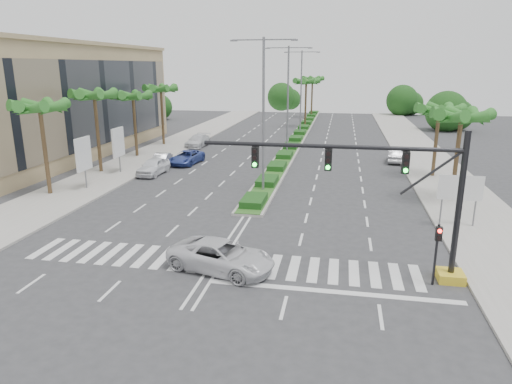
% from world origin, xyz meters
% --- Properties ---
extents(ground, '(160.00, 160.00, 0.00)m').
position_xyz_m(ground, '(0.00, 0.00, 0.00)').
color(ground, '#333335').
rests_on(ground, ground).
extents(footpath_right, '(6.00, 120.00, 0.15)m').
position_xyz_m(footpath_right, '(15.20, 20.00, 0.07)').
color(footpath_right, gray).
rests_on(footpath_right, ground).
extents(footpath_left, '(6.00, 120.00, 0.15)m').
position_xyz_m(footpath_left, '(-15.20, 20.00, 0.07)').
color(footpath_left, gray).
rests_on(footpath_left, ground).
extents(median, '(2.20, 75.00, 0.20)m').
position_xyz_m(median, '(0.00, 45.00, 0.10)').
color(median, gray).
rests_on(median, ground).
extents(median_grass, '(1.80, 75.00, 0.04)m').
position_xyz_m(median_grass, '(0.00, 45.00, 0.22)').
color(median_grass, '#2A4F1B').
rests_on(median_grass, median).
extents(building, '(12.00, 36.00, 12.00)m').
position_xyz_m(building, '(-26.00, 26.00, 6.00)').
color(building, tan).
rests_on(building, ground).
extents(signal_gantry, '(12.60, 1.20, 7.20)m').
position_xyz_m(signal_gantry, '(9.27, -0.00, 3.46)').
color(signal_gantry, gold).
rests_on(signal_gantry, ground).
extents(pedestrian_signal, '(0.28, 0.36, 3.00)m').
position_xyz_m(pedestrian_signal, '(10.60, -0.68, 2.04)').
color(pedestrian_signal, black).
rests_on(pedestrian_signal, ground).
extents(direction_sign, '(2.70, 0.11, 3.40)m').
position_xyz_m(direction_sign, '(13.50, 7.99, 2.45)').
color(direction_sign, slate).
rests_on(direction_sign, ground).
extents(billboard_near, '(0.18, 2.10, 4.35)m').
position_xyz_m(billboard_near, '(-14.50, 12.00, 2.96)').
color(billboard_near, slate).
rests_on(billboard_near, ground).
extents(billboard_far, '(0.18, 2.10, 4.35)m').
position_xyz_m(billboard_far, '(-14.50, 18.00, 2.96)').
color(billboard_far, slate).
rests_on(billboard_far, ground).
extents(palm_left_near, '(4.57, 4.68, 7.55)m').
position_xyz_m(palm_left_near, '(-16.50, 10.00, 6.69)').
color(palm_left_near, brown).
rests_on(palm_left_near, ground).
extents(palm_left_mid, '(4.57, 4.68, 7.95)m').
position_xyz_m(palm_left_mid, '(-16.50, 18.00, 7.08)').
color(palm_left_mid, brown).
rests_on(palm_left_mid, ground).
extents(palm_left_far, '(4.57, 4.68, 7.35)m').
position_xyz_m(palm_left_far, '(-16.50, 26.00, 6.50)').
color(palm_left_far, brown).
rests_on(palm_left_far, ground).
extents(palm_left_end, '(4.57, 4.68, 7.75)m').
position_xyz_m(palm_left_end, '(-16.50, 34.00, 6.88)').
color(palm_left_end, brown).
rests_on(palm_left_end, ground).
extents(palm_right_near, '(4.57, 4.68, 7.05)m').
position_xyz_m(palm_right_near, '(14.50, 14.00, 6.20)').
color(palm_right_near, brown).
rests_on(palm_right_near, ground).
extents(palm_right_far, '(4.57, 4.68, 6.75)m').
position_xyz_m(palm_right_far, '(14.50, 22.00, 5.91)').
color(palm_right_far, brown).
rests_on(palm_right_far, ground).
extents(palm_median_a, '(4.57, 4.68, 8.05)m').
position_xyz_m(palm_median_a, '(0.00, 55.00, 7.17)').
color(palm_median_a, brown).
rests_on(palm_median_a, ground).
extents(palm_median_b, '(4.57, 4.68, 8.05)m').
position_xyz_m(palm_median_b, '(0.00, 70.00, 7.17)').
color(palm_median_b, brown).
rests_on(palm_median_b, ground).
extents(streetlight_near, '(5.10, 0.25, 12.00)m').
position_xyz_m(streetlight_near, '(0.00, 14.00, 6.81)').
color(streetlight_near, slate).
rests_on(streetlight_near, ground).
extents(streetlight_mid, '(5.10, 0.25, 12.00)m').
position_xyz_m(streetlight_mid, '(0.00, 30.00, 6.81)').
color(streetlight_mid, slate).
rests_on(streetlight_mid, ground).
extents(streetlight_far, '(5.10, 0.25, 12.00)m').
position_xyz_m(streetlight_far, '(0.00, 46.00, 6.81)').
color(streetlight_far, slate).
rests_on(streetlight_far, ground).
extents(car_parked_a, '(2.01, 4.63, 1.55)m').
position_xyz_m(car_parked_a, '(-11.22, 18.18, 0.78)').
color(car_parked_a, white).
rests_on(car_parked_a, ground).
extents(car_parked_b, '(1.85, 4.17, 1.33)m').
position_xyz_m(car_parked_b, '(-11.80, 21.53, 0.66)').
color(car_parked_b, silver).
rests_on(car_parked_b, ground).
extents(car_parked_c, '(2.84, 5.20, 1.38)m').
position_xyz_m(car_parked_c, '(-9.71, 23.37, 0.69)').
color(car_parked_c, '#304393').
rests_on(car_parked_c, ground).
extents(car_parked_d, '(2.31, 5.18, 1.48)m').
position_xyz_m(car_parked_d, '(-11.80, 33.65, 0.74)').
color(car_parked_d, silver).
rests_on(car_parked_d, ground).
extents(car_crossing, '(5.91, 3.88, 1.51)m').
position_xyz_m(car_crossing, '(0.44, -0.88, 0.76)').
color(car_crossing, silver).
rests_on(car_crossing, ground).
extents(car_right, '(1.89, 4.25, 1.36)m').
position_xyz_m(car_right, '(11.80, 28.31, 0.68)').
color(car_right, '#A2A1A6').
rests_on(car_right, ground).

